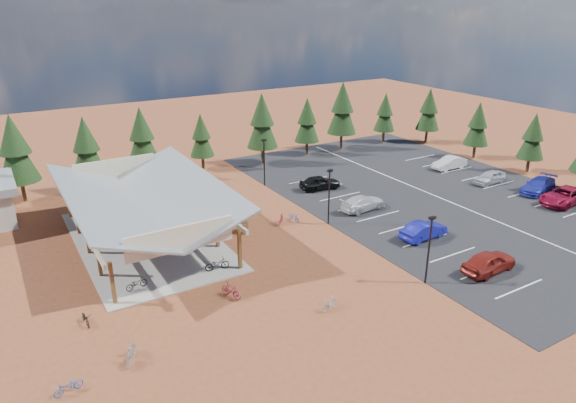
{
  "coord_description": "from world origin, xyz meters",
  "views": [
    {
      "loc": [
        -19.72,
        -32.32,
        18.79
      ],
      "look_at": [
        1.65,
        3.44,
        2.38
      ],
      "focal_mm": 32.0,
      "sensor_mm": 36.0,
      "label": 1
    }
  ],
  "objects_px": {
    "car_6": "(564,196)",
    "bike_14": "(294,217)",
    "car_0": "(489,262)",
    "car_3": "(363,203)",
    "lamp_post_2": "(264,159)",
    "bike_8": "(86,318)",
    "lamp_post_0": "(429,245)",
    "car_1": "(424,230)",
    "bike_pavilion": "(142,198)",
    "lamp_post_1": "(329,193)",
    "bike_1": "(137,247)",
    "bike_4": "(217,264)",
    "bike_6": "(149,221)",
    "bike_3": "(107,222)",
    "bike_0": "(136,283)",
    "bike_2": "(124,238)",
    "car_9": "(449,163)",
    "bike_9": "(131,353)",
    "bike_10": "(68,387)",
    "trash_bin_0": "(243,228)",
    "trash_bin_1": "(245,226)",
    "car_8": "(490,177)",
    "bike_5": "(164,240)",
    "bike_7": "(157,197)",
    "bike_11": "(231,290)",
    "bike_15": "(281,219)",
    "car_7": "(538,185)"
  },
  "relations": [
    {
      "from": "lamp_post_0",
      "to": "bike_3",
      "type": "distance_m",
      "value": 27.54
    },
    {
      "from": "bike_pavilion",
      "to": "bike_3",
      "type": "height_order",
      "value": "bike_pavilion"
    },
    {
      "from": "bike_3",
      "to": "bike_6",
      "type": "distance_m",
      "value": 3.69
    },
    {
      "from": "bike_15",
      "to": "car_7",
      "type": "distance_m",
      "value": 27.9
    },
    {
      "from": "bike_5",
      "to": "car_6",
      "type": "height_order",
      "value": "car_6"
    },
    {
      "from": "bike_0",
      "to": "car_6",
      "type": "bearing_deg",
      "value": -109.67
    },
    {
      "from": "lamp_post_0",
      "to": "trash_bin_0",
      "type": "xyz_separation_m",
      "value": [
        -7.44,
        14.18,
        -2.53
      ]
    },
    {
      "from": "bike_5",
      "to": "bike_7",
      "type": "relative_size",
      "value": 0.85
    },
    {
      "from": "car_1",
      "to": "car_0",
      "type": "bearing_deg",
      "value": 176.6
    },
    {
      "from": "bike_1",
      "to": "car_3",
      "type": "relative_size",
      "value": 0.32
    },
    {
      "from": "bike_1",
      "to": "bike_11",
      "type": "height_order",
      "value": "bike_11"
    },
    {
      "from": "bike_0",
      "to": "bike_2",
      "type": "height_order",
      "value": "bike_2"
    },
    {
      "from": "lamp_post_1",
      "to": "bike_0",
      "type": "bearing_deg",
      "value": -172.38
    },
    {
      "from": "bike_1",
      "to": "bike_5",
      "type": "relative_size",
      "value": 1.02
    },
    {
      "from": "bike_15",
      "to": "car_3",
      "type": "relative_size",
      "value": 0.34
    },
    {
      "from": "bike_0",
      "to": "car_6",
      "type": "xyz_separation_m",
      "value": [
        40.57,
        -5.48,
        0.33
      ]
    },
    {
      "from": "bike_1",
      "to": "bike_2",
      "type": "distance_m",
      "value": 2.42
    },
    {
      "from": "lamp_post_0",
      "to": "bike_14",
      "type": "relative_size",
      "value": 3.37
    },
    {
      "from": "bike_3",
      "to": "car_1",
      "type": "relative_size",
      "value": 0.35
    },
    {
      "from": "lamp_post_2",
      "to": "car_6",
      "type": "relative_size",
      "value": 0.89
    },
    {
      "from": "bike_6",
      "to": "bike_14",
      "type": "relative_size",
      "value": 1.12
    },
    {
      "from": "car_6",
      "to": "bike_14",
      "type": "bearing_deg",
      "value": -116.24
    },
    {
      "from": "car_0",
      "to": "lamp_post_0",
      "type": "bearing_deg",
      "value": 73.59
    },
    {
      "from": "bike_1",
      "to": "bike_3",
      "type": "bearing_deg",
      "value": 17.96
    },
    {
      "from": "car_7",
      "to": "bike_2",
      "type": "bearing_deg",
      "value": -115.89
    },
    {
      "from": "bike_1",
      "to": "car_6",
      "type": "bearing_deg",
      "value": -95.22
    },
    {
      "from": "bike_15",
      "to": "bike_7",
      "type": "bearing_deg",
      "value": -11.21
    },
    {
      "from": "car_6",
      "to": "car_9",
      "type": "height_order",
      "value": "car_6"
    },
    {
      "from": "lamp_post_2",
      "to": "bike_8",
      "type": "bearing_deg",
      "value": -142.23
    },
    {
      "from": "bike_1",
      "to": "bike_4",
      "type": "distance_m",
      "value": 7.27
    },
    {
      "from": "lamp_post_0",
      "to": "car_1",
      "type": "bearing_deg",
      "value": 46.62
    },
    {
      "from": "bike_4",
      "to": "car_8",
      "type": "bearing_deg",
      "value": -77.37
    },
    {
      "from": "bike_pavilion",
      "to": "bike_6",
      "type": "height_order",
      "value": "bike_pavilion"
    },
    {
      "from": "car_6",
      "to": "trash_bin_1",
      "type": "bearing_deg",
      "value": -113.37
    },
    {
      "from": "bike_5",
      "to": "bike_7",
      "type": "xyz_separation_m",
      "value": [
        2.44,
        9.55,
        0.08
      ]
    },
    {
      "from": "bike_6",
      "to": "car_6",
      "type": "relative_size",
      "value": 0.3
    },
    {
      "from": "bike_1",
      "to": "bike_9",
      "type": "relative_size",
      "value": 0.87
    },
    {
      "from": "bike_6",
      "to": "bike_14",
      "type": "height_order",
      "value": "bike_6"
    },
    {
      "from": "lamp_post_1",
      "to": "bike_1",
      "type": "xyz_separation_m",
      "value": [
        -16.32,
        3.04,
        -2.41
      ]
    },
    {
      "from": "bike_9",
      "to": "bike_6",
      "type": "bearing_deg",
      "value": -79.33
    },
    {
      "from": "car_0",
      "to": "car_3",
      "type": "bearing_deg",
      "value": -1.78
    },
    {
      "from": "bike_pavilion",
      "to": "lamp_post_1",
      "type": "bearing_deg",
      "value": -18.43
    },
    {
      "from": "bike_15",
      "to": "car_6",
      "type": "height_order",
      "value": "car_6"
    },
    {
      "from": "trash_bin_1",
      "to": "car_8",
      "type": "relative_size",
      "value": 0.22
    },
    {
      "from": "bike_pavilion",
      "to": "bike_8",
      "type": "distance_m",
      "value": 12.36
    },
    {
      "from": "car_9",
      "to": "bike_7",
      "type": "bearing_deg",
      "value": -101.64
    },
    {
      "from": "trash_bin_0",
      "to": "car_3",
      "type": "bearing_deg",
      "value": -5.27
    },
    {
      "from": "bike_7",
      "to": "car_6",
      "type": "height_order",
      "value": "car_6"
    },
    {
      "from": "bike_pavilion",
      "to": "trash_bin_0",
      "type": "distance_m",
      "value": 8.75
    },
    {
      "from": "lamp_post_2",
      "to": "bike_10",
      "type": "distance_m",
      "value": 32.84
    }
  ]
}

